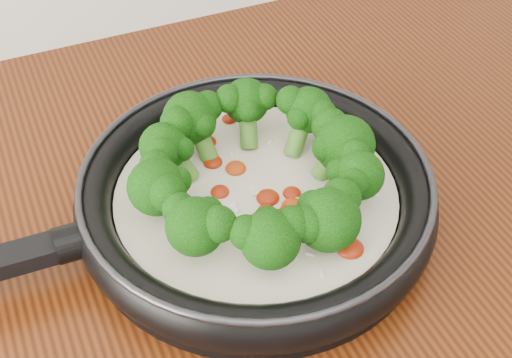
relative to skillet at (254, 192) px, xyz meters
name	(u,v)px	position (x,y,z in m)	size (l,w,h in m)	color
skillet	(254,192)	(0.00, 0.00, 0.00)	(0.51, 0.34, 0.09)	black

